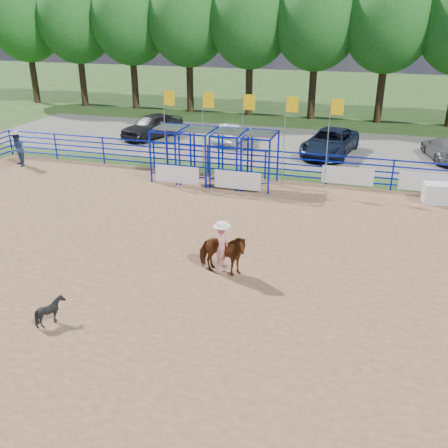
% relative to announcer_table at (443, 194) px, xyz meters
% --- Properties ---
extents(ground, '(120.00, 120.00, 0.00)m').
position_rel_announcer_table_xyz_m(ground, '(-8.13, -8.88, -0.45)').
color(ground, '#355321').
rests_on(ground, ground).
extents(arena_dirt, '(30.00, 20.00, 0.02)m').
position_rel_announcer_table_xyz_m(arena_dirt, '(-8.13, -8.88, -0.44)').
color(arena_dirt, '#906748').
rests_on(arena_dirt, ground).
extents(gravel_strip, '(40.00, 10.00, 0.01)m').
position_rel_announcer_table_xyz_m(gravel_strip, '(-8.13, 8.12, -0.45)').
color(gravel_strip, '#67645B').
rests_on(gravel_strip, ground).
extents(announcer_table, '(1.70, 0.93, 0.87)m').
position_rel_announcer_table_xyz_m(announcer_table, '(0.00, 0.00, 0.00)').
color(announcer_table, silver).
rests_on(announcer_table, arena_dirt).
extents(horse_and_rider, '(1.75, 0.89, 2.49)m').
position_rel_announcer_table_xyz_m(horse_and_rider, '(-7.25, -8.88, 0.43)').
color(horse_and_rider, '#5A2D12').
rests_on(horse_and_rider, arena_dirt).
extents(calf, '(0.84, 0.79, 0.76)m').
position_rel_announcer_table_xyz_m(calf, '(-10.78, -12.83, -0.05)').
color(calf, black).
rests_on(calf, arena_dirt).
extents(spectator_cowboy, '(1.11, 1.07, 1.85)m').
position_rel_announcer_table_xyz_m(spectator_cowboy, '(-21.27, -0.63, 0.49)').
color(spectator_cowboy, navy).
rests_on(spectator_cowboy, arena_dirt).
extents(car_a, '(3.33, 4.94, 1.56)m').
position_rel_announcer_table_xyz_m(car_a, '(-17.20, 7.59, 0.34)').
color(car_a, black).
rests_on(car_a, gravel_strip).
extents(car_b, '(1.61, 3.83, 1.23)m').
position_rel_announcer_table_xyz_m(car_b, '(-11.75, 7.77, 0.17)').
color(car_b, gray).
rests_on(car_b, gravel_strip).
extents(car_c, '(3.24, 5.61, 1.47)m').
position_rel_announcer_table_xyz_m(car_c, '(-5.57, 6.66, 0.29)').
color(car_c, black).
rests_on(car_c, gravel_strip).
extents(car_d, '(2.64, 4.63, 1.26)m').
position_rel_announcer_table_xyz_m(car_d, '(0.74, 7.54, 0.19)').
color(car_d, '#5E5D60').
rests_on(car_d, gravel_strip).
extents(perimeter_fence, '(30.10, 20.10, 1.50)m').
position_rel_announcer_table_xyz_m(perimeter_fence, '(-8.13, -8.88, 0.30)').
color(perimeter_fence, '#0819BE').
rests_on(perimeter_fence, ground).
extents(chute_assembly, '(19.32, 2.41, 4.20)m').
position_rel_announcer_table_xyz_m(chute_assembly, '(-10.03, -0.04, 0.81)').
color(chute_assembly, '#0819BE').
rests_on(chute_assembly, ground).
extents(treeline, '(56.40, 6.40, 11.24)m').
position_rel_announcer_table_xyz_m(treeline, '(-8.13, 17.12, 7.08)').
color(treeline, '#3F2B19').
rests_on(treeline, ground).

